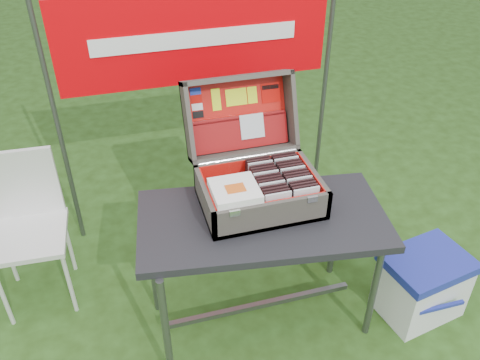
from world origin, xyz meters
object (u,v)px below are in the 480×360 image
object	(u,v)px
suitcase	(257,155)
cardboard_box	(318,228)
cooler	(422,285)
chair	(28,238)
table	(261,272)

from	to	relation	value
suitcase	cardboard_box	distance (m)	0.99
cooler	suitcase	bearing A→B (deg)	149.00
cooler	chair	world-z (taller)	chair
suitcase	cooler	distance (m)	1.24
table	suitcase	xyz separation A→B (m)	(0.02, 0.16, 0.63)
suitcase	cardboard_box	xyz separation A→B (m)	(0.51, 0.27, -0.80)
cooler	cardboard_box	world-z (taller)	cardboard_box
cooler	chair	size ratio (longest dim) A/B	0.50
table	suitcase	size ratio (longest dim) A/B	2.08
suitcase	cooler	bearing A→B (deg)	-20.78
suitcase	cooler	xyz separation A→B (m)	(0.88, -0.33, -0.81)
cooler	cardboard_box	bearing A→B (deg)	111.02
table	cooler	world-z (taller)	table
table	cardboard_box	xyz separation A→B (m)	(0.53, 0.43, -0.17)
suitcase	cardboard_box	size ratio (longest dim) A/B	1.42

